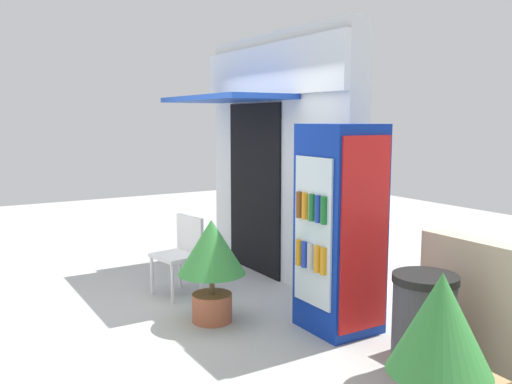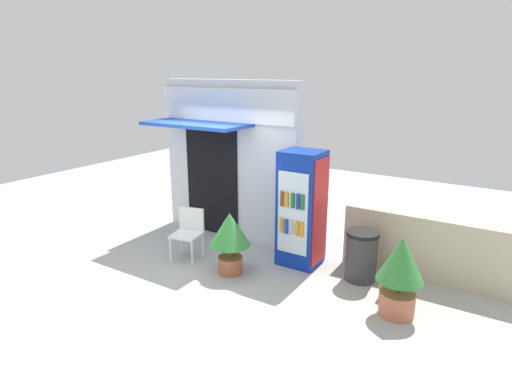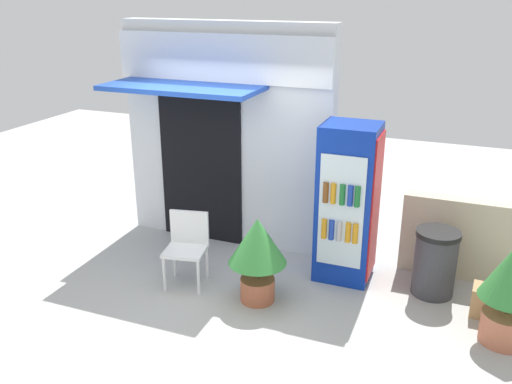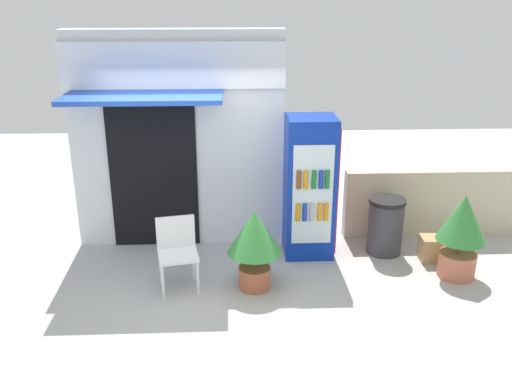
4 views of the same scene
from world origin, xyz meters
TOP-DOWN VIEW (x-y plane):
  - ground at (0.00, 0.00)m, footprint 16.00×16.00m
  - storefront_building at (-0.30, 1.53)m, footprint 2.88×1.14m
  - drink_cooler at (1.49, 1.07)m, footprint 0.67×0.66m
  - plastic_chair at (-0.22, 0.24)m, footprint 0.54×0.51m
  - potted_plant_near_shop at (0.71, 0.14)m, footprint 0.65×0.65m
  - potted_plant_curbside at (3.29, 0.32)m, footprint 0.60×0.60m
  - trash_bin at (2.54, 1.03)m, footprint 0.50×0.50m

SIDE VIEW (x-z plane):
  - ground at x=0.00m, z-range 0.00..0.00m
  - trash_bin at x=2.54m, z-range 0.00..0.79m
  - plastic_chair at x=-0.22m, z-range 0.08..0.95m
  - potted_plant_curbside at x=3.29m, z-range 0.10..1.19m
  - potted_plant_near_shop at x=0.71m, z-range 0.14..1.15m
  - drink_cooler at x=1.49m, z-range 0.00..1.91m
  - storefront_building at x=-0.30m, z-range 0.07..3.03m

